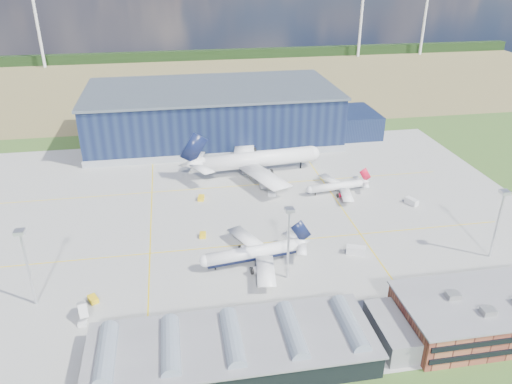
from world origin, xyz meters
The scene contains 24 objects.
ground centered at (0.00, 0.00, 0.00)m, with size 600.00×600.00×0.00m, color #365A21.
apron centered at (0.00, 10.00, 0.03)m, with size 220.00×160.00×0.08m.
farmland centered at (0.00, 220.00, 0.00)m, with size 600.00×220.00×0.01m, color #93824F.
treeline centered at (0.00, 300.00, 4.00)m, with size 600.00×8.00×8.00m, color black.
hangar centered at (2.81, 94.80, 11.62)m, with size 145.00×62.00×26.10m.
ops_building centered at (55.01, -60.00, 4.79)m, with size 46.00×23.00×10.90m.
glass_concourse centered at (-6.45, -60.00, 3.69)m, with size 78.00×23.00×8.60m.
light_mast_west centered at (-60.00, -30.00, 15.43)m, with size 2.60×2.60×23.00m.
light_mast_center centered at (10.00, -30.00, 15.43)m, with size 2.60×2.60×23.00m.
light_mast_east centered at (75.00, -30.00, 15.43)m, with size 2.60×2.60×23.00m.
airliner_navy centered at (0.92, -20.87, 5.97)m, with size 36.60×35.81×11.94m, color white, non-canonical shape.
airliner_red centered at (41.78, 22.00, 4.56)m, with size 27.94×27.33×9.11m, color white, non-canonical shape.
airliner_widebody centered at (14.94, 46.39, 10.12)m, with size 62.07×60.73×20.24m, color white, non-canonical shape.
gse_tug_a centered at (-44.80, -31.70, 0.73)m, with size 2.14×3.50×1.46m, color yellow.
gse_tug_b centered at (-12.67, -2.62, 0.67)m, with size 2.07×3.11×1.35m, color yellow.
gse_van_a centered at (34.21, -21.37, 1.33)m, with size 2.66×6.09×2.66m, color silver.
gse_cart_a centered at (9.02, 47.58, 0.63)m, with size 1.94×2.92×1.26m, color silver.
gse_van_b centered at (66.89, 7.82, 1.17)m, with size 2.34×5.10×2.34m, color silver.
gse_tug_c centered at (-11.17, 25.12, 0.78)m, with size 2.22×3.56×1.56m, color yellow.
gse_cart_b centered at (16.38, 24.07, 0.70)m, with size 2.15×3.22×1.40m, color silver.
gse_van_c centered at (42.16, -46.00, 1.30)m, with size 2.60×5.42×2.60m, color silver.
airstair centered at (-46.35, -38.57, 1.78)m, with size 2.23×5.56×3.56m, color silver.
car_a centered at (54.78, -48.00, 0.65)m, with size 1.53×3.80×1.29m, color #99999E.
car_b centered at (1.64, -48.00, 0.53)m, with size 1.12×3.22×1.06m, color #99999E.
Camera 1 is at (-19.70, -147.35, 86.48)m, focal length 35.00 mm.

